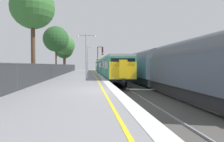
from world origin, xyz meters
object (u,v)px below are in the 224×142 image
object	(u,v)px
freight_train_adjacent_track	(143,66)
platform_lamp_mid	(86,52)
background_tree_left	(64,50)
background_tree_centre	(32,8)
speed_limit_sign	(98,64)
platform_lamp_far	(88,57)
commuter_train_at_platform	(106,66)
background_tree_right	(65,46)
signal_gantry	(99,57)
background_tree_back	(56,40)

from	to	relation	value
freight_train_adjacent_track	platform_lamp_mid	xyz separation A→B (m)	(-7.60, -4.85, 1.55)
background_tree_left	freight_train_adjacent_track	bearing A→B (deg)	-61.66
background_tree_centre	speed_limit_sign	bearing A→B (deg)	67.87
speed_limit_sign	platform_lamp_far	distance (m)	11.07
platform_lamp_mid	background_tree_centre	world-z (taller)	background_tree_centre
commuter_train_at_platform	background_tree_left	world-z (taller)	background_tree_left
freight_train_adjacent_track	background_tree_left	bearing A→B (deg)	118.34
platform_lamp_far	background_tree_right	world-z (taller)	background_tree_right
commuter_train_at_platform	speed_limit_sign	distance (m)	5.83
background_tree_right	platform_lamp_mid	bearing A→B (deg)	-78.60
signal_gantry	speed_limit_sign	xyz separation A→B (m)	(-0.38, -2.18, -1.27)
background_tree_right	platform_lamp_far	bearing A→B (deg)	-28.64
commuter_train_at_platform	speed_limit_sign	xyz separation A→B (m)	(-1.85, -5.51, 0.50)
background_tree_centre	platform_lamp_far	bearing A→B (deg)	80.05
platform_lamp_far	background_tree_centre	distance (m)	27.23
speed_limit_sign	background_tree_right	world-z (taller)	background_tree_right
platform_lamp_mid	platform_lamp_far	distance (m)	23.18
freight_train_adjacent_track	signal_gantry	xyz separation A→B (m)	(-5.47, 9.69, 1.67)
signal_gantry	background_tree_centre	xyz separation A→B (m)	(-6.80, -17.98, 3.53)
background_tree_right	background_tree_back	bearing A→B (deg)	-90.80
background_tree_left	background_tree_centre	size ratio (longest dim) A/B	0.92
commuter_train_at_platform	background_tree_right	world-z (taller)	background_tree_right
background_tree_centre	background_tree_right	xyz separation A→B (m)	(-0.58, 29.49, -0.60)
commuter_train_at_platform	platform_lamp_mid	distance (m)	18.30
freight_train_adjacent_track	background_tree_back	size ratio (longest dim) A/B	4.85
background_tree_right	signal_gantry	bearing A→B (deg)	-57.33
background_tree_right	freight_train_adjacent_track	bearing A→B (deg)	-58.77
speed_limit_sign	platform_lamp_mid	size ratio (longest dim) A/B	0.57
background_tree_centre	background_tree_right	distance (m)	29.51
freight_train_adjacent_track	background_tree_left	world-z (taller)	background_tree_left
freight_train_adjacent_track	signal_gantry	world-z (taller)	signal_gantry
platform_lamp_mid	background_tree_centre	size ratio (longest dim) A/B	0.56
commuter_train_at_platform	freight_train_adjacent_track	distance (m)	13.62
background_tree_right	background_tree_centre	bearing A→B (deg)	-88.88
commuter_train_at_platform	speed_limit_sign	size ratio (longest dim) A/B	14.96
speed_limit_sign	background_tree_right	size ratio (longest dim) A/B	0.33
signal_gantry	platform_lamp_mid	xyz separation A→B (m)	(-2.13, -14.53, -0.12)
platform_lamp_mid	background_tree_back	size ratio (longest dim) A/B	0.59
commuter_train_at_platform	background_tree_right	distance (m)	12.94
freight_train_adjacent_track	signal_gantry	size ratio (longest dim) A/B	8.24
commuter_train_at_platform	signal_gantry	bearing A→B (deg)	-113.79
speed_limit_sign	background_tree_back	xyz separation A→B (m)	(-7.17, 1.71, 4.14)
speed_limit_sign	background_tree_left	bearing A→B (deg)	113.64
freight_train_adjacent_track	background_tree_right	world-z (taller)	background_tree_right
freight_train_adjacent_track	platform_lamp_far	xyz separation A→B (m)	(-7.60, 18.33, 1.93)
background_tree_back	commuter_train_at_platform	bearing A→B (deg)	22.83
background_tree_centre	background_tree_back	world-z (taller)	background_tree_centre
speed_limit_sign	signal_gantry	bearing A→B (deg)	80.16
speed_limit_sign	background_tree_right	bearing A→B (deg)	117.10
freight_train_adjacent_track	platform_lamp_mid	world-z (taller)	platform_lamp_mid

